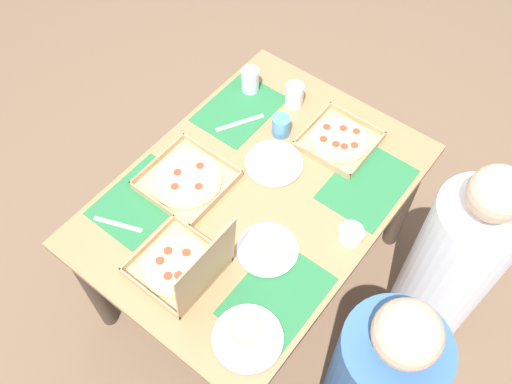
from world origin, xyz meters
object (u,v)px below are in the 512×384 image
pizza_box_center (187,180)px  plate_middle (247,338)px  plate_far_left (274,164)px  pizza_box_corner_right (339,141)px  diner_left_seat (448,270)px  plate_near_left (268,250)px  cup_dark (281,126)px  cup_clear_left (250,80)px  pizza_box_edge_far (183,266)px  condiment_bowl (351,234)px  cup_red (294,95)px

pizza_box_center → plate_middle: pizza_box_center is taller
pizza_box_center → plate_far_left: bearing=141.4°
pizza_box_corner_right → diner_left_seat: diner_left_seat is taller
pizza_box_center → plate_near_left: pizza_box_center is taller
cup_dark → diner_left_seat: size_ratio=0.08×
cup_dark → cup_clear_left: (-0.12, -0.25, 0.01)m
plate_middle → plate_near_left: size_ratio=1.05×
plate_far_left → plate_near_left: 0.38m
pizza_box_edge_far → diner_left_seat: 1.04m
plate_far_left → cup_clear_left: bearing=-128.9°
plate_far_left → diner_left_seat: (-0.15, 0.75, -0.24)m
plate_far_left → condiment_bowl: (0.09, 0.41, 0.01)m
pizza_box_corner_right → plate_far_left: bearing=-28.4°
pizza_box_corner_right → plate_middle: bearing=13.9°
pizza_box_corner_right → pizza_box_center: same height
pizza_box_corner_right → pizza_box_center: size_ratio=0.88×
pizza_box_center → condiment_bowl: size_ratio=3.38×
plate_far_left → plate_near_left: bearing=33.5°
plate_middle → condiment_bowl: 0.52m
cup_dark → pizza_box_edge_far: bearing=9.1°
plate_near_left → pizza_box_corner_right: bearing=-172.6°
cup_clear_left → diner_left_seat: bearing=83.6°
pizza_box_corner_right → plate_near_left: 0.57m
cup_red → cup_dark: cup_red is taller
pizza_box_corner_right → pizza_box_edge_far: (0.81, -0.10, 0.04)m
pizza_box_edge_far → condiment_bowl: bearing=141.5°
plate_near_left → condiment_bowl: bearing=138.7°
condiment_bowl → pizza_box_edge_far: bearing=-38.5°
plate_far_left → plate_middle: bearing=29.8°
pizza_box_corner_right → cup_dark: 0.24m
plate_far_left → condiment_bowl: size_ratio=2.50×
plate_far_left → plate_near_left: same height
pizza_box_center → cup_red: bearing=171.8°
pizza_box_edge_far → plate_middle: 0.32m
cup_dark → pizza_box_center: bearing=-18.1°
plate_far_left → cup_dark: cup_dark is taller
cup_clear_left → diner_left_seat: 1.12m
cup_dark → plate_near_left: bearing=31.9°
pizza_box_center → cup_dark: (-0.42, 0.14, 0.03)m
plate_near_left → plate_middle: bearing=25.4°
plate_middle → plate_near_left: bearing=-154.6°
pizza_box_corner_right → condiment_bowl: 0.44m
plate_near_left → diner_left_seat: size_ratio=0.19×
cup_clear_left → condiment_bowl: (0.36, 0.74, -0.03)m
plate_far_left → cup_red: (-0.31, -0.13, 0.04)m
pizza_box_center → plate_middle: (0.34, 0.56, -0.00)m
plate_middle → cup_red: size_ratio=2.19×
pizza_box_center → cup_red: cup_red is taller
cup_clear_left → condiment_bowl: 0.82m
plate_middle → diner_left_seat: bearing=152.3°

